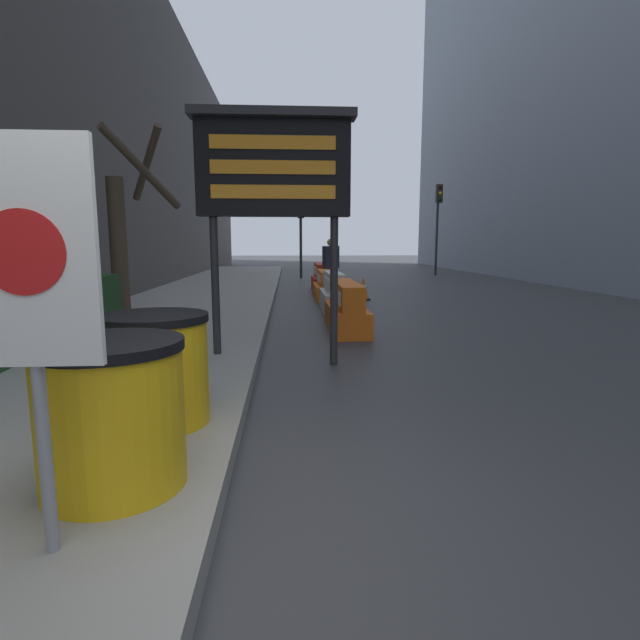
% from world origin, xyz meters
% --- Properties ---
extents(ground_plane, '(120.00, 120.00, 0.00)m').
position_xyz_m(ground_plane, '(0.00, 0.00, 0.00)').
color(ground_plane, '#38383A').
extents(building_left_facade, '(0.40, 50.40, 10.14)m').
position_xyz_m(building_left_facade, '(-3.99, 9.80, 5.07)').
color(building_left_facade, '#4C4742').
rests_on(building_left_facade, ground_plane).
extents(bare_tree, '(2.14, 2.51, 3.76)m').
position_xyz_m(bare_tree, '(-2.98, 8.13, 1.99)').
color(bare_tree, '#4C3D2D').
rests_on(bare_tree, sidewalk_left).
extents(barrel_drum_foreground, '(0.84, 0.84, 0.86)m').
position_xyz_m(barrel_drum_foreground, '(-0.62, 0.47, 0.60)').
color(barrel_drum_foreground, yellow).
rests_on(barrel_drum_foreground, sidewalk_left).
extents(barrel_drum_middle, '(0.84, 0.84, 0.86)m').
position_xyz_m(barrel_drum_middle, '(-0.64, 1.50, 0.60)').
color(barrel_drum_middle, yellow).
rests_on(barrel_drum_middle, sidewalk_left).
extents(warning_sign, '(0.60, 0.08, 1.85)m').
position_xyz_m(warning_sign, '(-0.70, -0.17, 1.41)').
color(warning_sign, gray).
rests_on(warning_sign, sidewalk_left).
extents(message_board, '(1.99, 0.36, 3.13)m').
position_xyz_m(message_board, '(0.23, 3.96, 2.43)').
color(message_board, '#28282B').
rests_on(message_board, ground_plane).
extents(jersey_barrier_orange_far, '(0.63, 2.20, 0.87)m').
position_xyz_m(jersey_barrier_orange_far, '(1.43, 6.54, 0.38)').
color(jersey_barrier_orange_far, orange).
rests_on(jersey_barrier_orange_far, ground_plane).
extents(jersey_barrier_white, '(0.54, 2.03, 0.89)m').
position_xyz_m(jersey_barrier_white, '(1.43, 9.12, 0.39)').
color(jersey_barrier_white, silver).
rests_on(jersey_barrier_white, ground_plane).
extents(jersey_barrier_orange_near, '(0.62, 2.09, 0.79)m').
position_xyz_m(jersey_barrier_orange_near, '(1.43, 11.66, 0.35)').
color(jersey_barrier_orange_near, orange).
rests_on(jersey_barrier_orange_near, ground_plane).
extents(jersey_barrier_red_striped, '(0.51, 1.93, 0.90)m').
position_xyz_m(jersey_barrier_red_striped, '(1.43, 14.08, 0.39)').
color(jersey_barrier_red_striped, red).
rests_on(jersey_barrier_red_striped, ground_plane).
extents(traffic_cone_near, '(0.37, 0.37, 0.65)m').
position_xyz_m(traffic_cone_near, '(2.45, 11.30, 0.32)').
color(traffic_cone_near, black).
rests_on(traffic_cone_near, ground_plane).
extents(traffic_light_near_curb, '(0.28, 0.45, 3.46)m').
position_xyz_m(traffic_light_near_curb, '(0.95, 19.84, 2.52)').
color(traffic_light_near_curb, '#2D2D30').
rests_on(traffic_light_near_curb, ground_plane).
extents(traffic_light_far_side, '(0.28, 0.45, 4.27)m').
position_xyz_m(traffic_light_far_side, '(7.50, 21.39, 3.09)').
color(traffic_light_far_side, '#2D2D30').
rests_on(traffic_light_far_side, ground_plane).
extents(pedestrian_worker, '(0.51, 0.43, 1.69)m').
position_xyz_m(pedestrian_worker, '(1.67, 12.68, 1.00)').
color(pedestrian_worker, '#514C42').
rests_on(pedestrian_worker, ground_plane).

